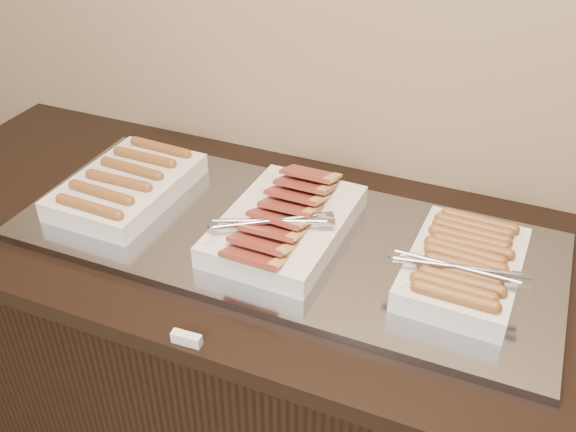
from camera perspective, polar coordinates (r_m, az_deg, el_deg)
The scene contains 6 objects.
counter at distance 1.74m, azimuth 0.24°, elevation -14.24°, with size 2.06×0.76×0.90m.
warming_tray at distance 1.44m, azimuth -0.43°, elevation -1.87°, with size 1.20×0.50×0.02m, color gray.
dish_left at distance 1.59m, azimuth -14.09°, elevation 2.72°, with size 0.25×0.36×0.07m.
dish_center at distance 1.41m, azimuth -0.31°, elevation -0.59°, with size 0.27×0.40×0.09m.
dish_right at distance 1.33m, azimuth 15.34°, elevation -4.24°, with size 0.27×0.33×0.08m.
label_holder at distance 1.21m, azimuth -9.01°, elevation -10.73°, with size 0.06×0.02×0.02m, color silver.
Camera 1 is at (0.44, 1.07, 1.76)m, focal length 40.00 mm.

